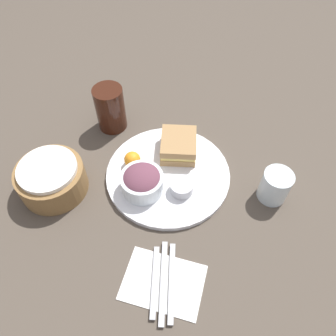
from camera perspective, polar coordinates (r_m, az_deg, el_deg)
The scene contains 13 objects.
ground_plane at distance 0.87m, azimuth 0.00°, elevation -1.37°, with size 4.00×4.00×0.00m, color #4C4238.
plate at distance 0.87m, azimuth 0.00°, elevation -1.09°, with size 0.33×0.33×0.01m, color silver.
sandwich at distance 0.89m, azimuth 1.84°, elevation 3.94°, with size 0.12×0.11×0.05m.
salad_bowl at distance 0.81m, azimuth -4.53°, elevation -2.29°, with size 0.11×0.11×0.07m.
dressing_cup at distance 0.82m, azimuth 2.40°, elevation -3.34°, with size 0.06×0.06×0.03m, color #B7B7BC.
orange_wedge at distance 0.86m, azimuth -6.25°, elevation 1.43°, with size 0.04×0.04×0.04m, color orange.
drink_glass at distance 0.96m, azimuth -10.02°, elevation 10.18°, with size 0.08×0.08×0.13m, color #38190F.
bread_basket at distance 0.87m, azimuth -19.62°, elevation -1.72°, with size 0.17×0.17×0.09m.
napkin at distance 0.74m, azimuth -0.83°, elevation -19.25°, with size 0.12×0.17×0.00m, color white.
fork at distance 0.74m, azimuth 0.64°, elevation -19.19°, with size 0.17×0.01×0.01m, color #B2B2B7.
knife at distance 0.74m, azimuth -0.84°, elevation -19.15°, with size 0.18×0.01×0.01m, color #B2B2B7.
spoon at distance 0.74m, azimuth -2.32°, elevation -19.08°, with size 0.15×0.01×0.01m, color #B2B2B7.
water_glass at distance 0.84m, azimuth 18.13°, elevation -2.98°, with size 0.07×0.07×0.09m, color silver.
Camera 1 is at (-0.49, -0.14, 0.71)m, focal length 35.00 mm.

